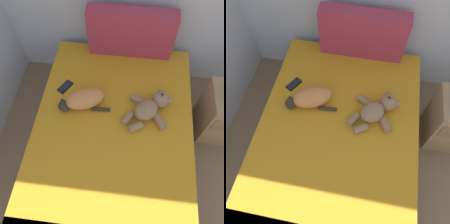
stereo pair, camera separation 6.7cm
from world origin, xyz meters
TOP-DOWN VIEW (x-y plane):
  - bed at (1.18, 3.48)m, footprint 1.37×2.06m
  - patterned_cushion at (1.25, 4.41)m, footprint 0.80×0.15m
  - cat at (0.91, 3.74)m, footprint 0.44×0.32m
  - teddy_bear at (1.48, 3.73)m, footprint 0.42×0.42m
  - cell_phone at (0.70, 3.90)m, footprint 0.14×0.16m
  - nightstand at (2.21, 3.90)m, footprint 0.41×0.43m

SIDE VIEW (x-z plane):
  - bed at x=1.18m, z-range 0.00..0.49m
  - nightstand at x=2.21m, z-range 0.00..0.59m
  - cell_phone at x=0.70m, z-range 0.49..0.50m
  - teddy_bear at x=1.48m, z-range 0.48..0.63m
  - cat at x=0.91m, z-range 0.49..0.64m
  - patterned_cushion at x=1.25m, z-range 0.49..0.96m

